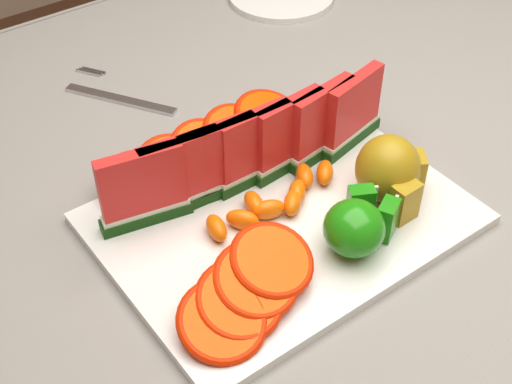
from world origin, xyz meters
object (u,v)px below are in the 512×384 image
(platter, at_px, (282,218))
(apple_cluster, at_px, (358,225))
(fork, at_px, (117,97))
(pear_cluster, at_px, (390,171))

(platter, distance_m, apple_cluster, 0.10)
(platter, bearing_deg, apple_cluster, -68.94)
(platter, relative_size, fork, 2.18)
(apple_cluster, bearing_deg, fork, 98.95)
(pear_cluster, xyz_separation_m, fork, (-0.15, 0.38, -0.05))
(platter, xyz_separation_m, pear_cluster, (0.12, -0.05, 0.04))
(platter, relative_size, apple_cluster, 4.08)
(platter, distance_m, fork, 0.34)
(platter, bearing_deg, pear_cluster, -21.99)
(apple_cluster, distance_m, fork, 0.43)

